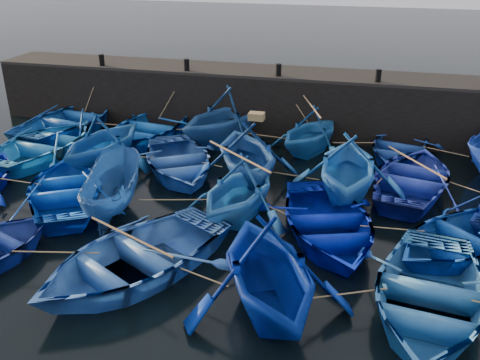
# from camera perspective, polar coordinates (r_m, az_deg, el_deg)

# --- Properties ---
(ground) EXTENTS (120.00, 120.00, 0.00)m
(ground) POSITION_cam_1_polar(r_m,az_deg,el_deg) (14.82, -3.09, -7.43)
(ground) COLOR black
(ground) RESTS_ON ground
(quay_wall) EXTENTS (26.00, 2.50, 2.50)m
(quay_wall) POSITION_cam_1_polar(r_m,az_deg,el_deg) (23.75, 4.41, 8.27)
(quay_wall) COLOR black
(quay_wall) RESTS_ON ground
(quay_top) EXTENTS (26.00, 2.50, 0.12)m
(quay_top) POSITION_cam_1_polar(r_m,az_deg,el_deg) (23.42, 4.51, 11.35)
(quay_top) COLOR black
(quay_top) RESTS_ON quay_wall
(bollard_0) EXTENTS (0.24, 0.24, 0.50)m
(bollard_0) POSITION_cam_1_polar(r_m,az_deg,el_deg) (25.13, -14.54, 12.29)
(bollard_0) COLOR black
(bollard_0) RESTS_ON quay_top
(bollard_1) EXTENTS (0.24, 0.24, 0.50)m
(bollard_1) POSITION_cam_1_polar(r_m,az_deg,el_deg) (23.51, -5.72, 12.13)
(bollard_1) COLOR black
(bollard_1) RESTS_ON quay_top
(bollard_2) EXTENTS (0.24, 0.24, 0.50)m
(bollard_2) POSITION_cam_1_polar(r_m,az_deg,el_deg) (22.49, 4.13, 11.63)
(bollard_2) COLOR black
(bollard_2) RESTS_ON quay_top
(bollard_3) EXTENTS (0.24, 0.24, 0.50)m
(bollard_3) POSITION_cam_1_polar(r_m,az_deg,el_deg) (22.15, 14.53, 10.73)
(bollard_3) COLOR black
(bollard_3) RESTS_ON quay_top
(boat_0) EXTENTS (4.98, 6.31, 1.18)m
(boat_0) POSITION_cam_1_polar(r_m,az_deg,el_deg) (24.56, -17.65, 6.13)
(boat_0) COLOR navy
(boat_0) RESTS_ON ground
(boat_1) EXTENTS (4.58, 5.86, 1.11)m
(boat_1) POSITION_cam_1_polar(r_m,az_deg,el_deg) (22.88, -9.83, 5.53)
(boat_1) COLOR blue
(boat_1) RESTS_ON ground
(boat_2) EXTENTS (5.58, 5.85, 2.40)m
(boat_2) POSITION_cam_1_polar(r_m,az_deg,el_deg) (21.94, -1.80, 6.84)
(boat_2) COLOR navy
(boat_2) RESTS_ON ground
(boat_3) EXTENTS (4.36, 4.61, 1.92)m
(boat_3) POSITION_cam_1_polar(r_m,az_deg,el_deg) (21.10, 7.51, 5.23)
(boat_3) COLOR #1E63B2
(boat_3) RESTS_ON ground
(boat_4) EXTENTS (3.99, 4.94, 0.91)m
(boat_4) POSITION_cam_1_polar(r_m,az_deg,el_deg) (21.55, 16.58, 3.38)
(boat_4) COLOR navy
(boat_4) RESTS_ON ground
(boat_6) EXTENTS (4.62, 5.88, 1.11)m
(boat_6) POSITION_cam_1_polar(r_m,az_deg,el_deg) (22.08, -20.05, 3.68)
(boat_6) COLOR blue
(boat_6) RESTS_ON ground
(boat_7) EXTENTS (4.31, 4.77, 2.19)m
(boat_7) POSITION_cam_1_polar(r_m,az_deg,el_deg) (20.17, -14.37, 4.16)
(boat_7) COLOR #124B8D
(boat_7) RESTS_ON ground
(boat_8) EXTENTS (5.57, 6.05, 1.02)m
(boat_8) POSITION_cam_1_polar(r_m,az_deg,el_deg) (19.33, -6.64, 2.04)
(boat_8) COLOR #2C58B3
(boat_8) RESTS_ON ground
(boat_9) EXTENTS (5.43, 5.72, 2.36)m
(boat_9) POSITION_cam_1_polar(r_m,az_deg,el_deg) (18.15, 0.79, 2.96)
(boat_9) COLOR navy
(boat_9) RESTS_ON ground
(boat_10) EXTENTS (4.05, 4.64, 2.35)m
(boat_10) POSITION_cam_1_polar(r_m,az_deg,el_deg) (17.49, 11.50, 1.59)
(boat_10) COLOR blue
(boat_10) RESTS_ON ground
(boat_11) EXTENTS (4.66, 5.77, 1.06)m
(boat_11) POSITION_cam_1_polar(r_m,az_deg,el_deg) (18.75, 18.04, 0.28)
(boat_11) COLOR #1F31A4
(boat_11) RESTS_ON ground
(boat_14) EXTENTS (5.44, 5.97, 1.01)m
(boat_14) POSITION_cam_1_polar(r_m,az_deg,el_deg) (17.96, -18.07, -0.88)
(boat_14) COLOR #053CBC
(boat_14) RESTS_ON ground
(boat_15) EXTENTS (2.44, 4.28, 1.56)m
(boat_15) POSITION_cam_1_polar(r_m,az_deg,el_deg) (16.82, -13.57, -1.03)
(boat_15) COLOR navy
(boat_15) RESTS_ON ground
(boat_16) EXTENTS (4.11, 4.51, 2.04)m
(boat_16) POSITION_cam_1_polar(r_m,az_deg,el_deg) (15.86, -0.14, -0.94)
(boat_16) COLOR blue
(boat_16) RESTS_ON ground
(boat_17) EXTENTS (5.13, 6.02, 1.06)m
(boat_17) POSITION_cam_1_polar(r_m,az_deg,el_deg) (15.23, 9.29, -4.50)
(boat_17) COLOR #001394
(boat_17) RESTS_ON ground
(boat_18) EXTENTS (5.52, 5.59, 0.95)m
(boat_18) POSITION_cam_1_polar(r_m,az_deg,el_deg) (15.56, 22.36, -5.74)
(boat_18) COLOR #0D42A6
(boat_18) RESTS_ON ground
(boat_22) EXTENTS (6.09, 6.70, 1.14)m
(boat_22) POSITION_cam_1_polar(r_m,az_deg,el_deg) (13.69, -11.44, -8.07)
(boat_22) COLOR blue
(boat_22) RESTS_ON ground
(boat_23) EXTENTS (5.44, 5.72, 2.35)m
(boat_23) POSITION_cam_1_polar(r_m,az_deg,el_deg) (11.91, 3.01, -9.47)
(boat_23) COLOR navy
(boat_23) RESTS_ON ground
(boat_24) EXTENTS (4.45, 5.75, 1.10)m
(boat_24) POSITION_cam_1_polar(r_m,az_deg,el_deg) (12.90, 19.49, -11.43)
(boat_24) COLOR #2767B6
(boat_24) RESTS_ON ground
(wooden_crate) EXTENTS (0.51, 0.37, 0.24)m
(wooden_crate) POSITION_cam_1_polar(r_m,az_deg,el_deg) (17.65, 1.77, 6.81)
(wooden_crate) COLOR olive
(wooden_crate) RESTS_ON boat_9
(mooring_ropes) EXTENTS (17.26, 11.81, 2.10)m
(mooring_ropes) POSITION_cam_1_polar(r_m,az_deg,el_deg) (18.74, 1.99, 2.66)
(mooring_ropes) COLOR tan
(mooring_ropes) RESTS_ON ground
(loose_oars) EXTENTS (9.25, 11.62, 1.04)m
(loose_oars) POSITION_cam_1_polar(r_m,az_deg,el_deg) (16.70, 5.01, 2.36)
(loose_oars) COLOR #99724C
(loose_oars) RESTS_ON ground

